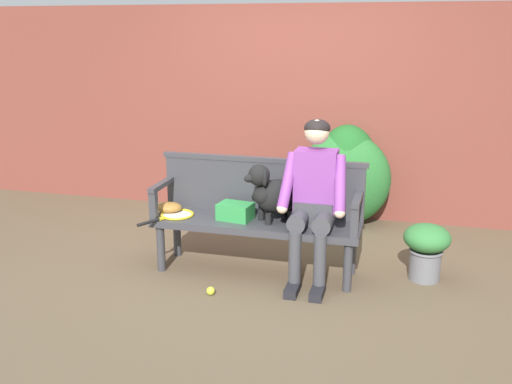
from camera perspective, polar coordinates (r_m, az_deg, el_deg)
The scene contains 15 objects.
ground_plane at distance 5.02m, azimuth 0.00°, elevation -7.91°, with size 40.00×40.00×0.00m, color brown.
brick_garden_fence at distance 6.47m, azimuth 4.27°, elevation 8.00°, with size 8.00×0.30×2.29m, color brown.
hedge_bush_mid_right at distance 6.19m, azimuth 8.95°, elevation 1.74°, with size 0.70×0.66×1.07m, color #1E5B23.
hedge_bush_far_left at distance 6.15m, azimuth 8.75°, elevation 1.30°, with size 0.98×0.59×0.99m, color #286B2D.
garden_bench at distance 4.87m, azimuth 0.00°, elevation -3.53°, with size 1.76×0.48×0.47m.
bench_backrest at distance 4.97m, azimuth 0.63°, elevation 0.69°, with size 1.80×0.06×0.50m.
bench_armrest_left_end at distance 4.99m, azimuth -9.64°, elevation -0.13°, with size 0.06×0.48×0.28m.
bench_armrest_right_end at distance 4.57m, azimuth 9.97°, elevation -1.63°, with size 0.06×0.48×0.28m.
person_seated at distance 4.67m, azimuth 5.78°, elevation -0.23°, with size 0.56×0.64×1.34m.
dog_on_bench at distance 4.76m, azimuth 1.57°, elevation -0.06°, with size 0.46×0.43×0.50m.
tennis_racket at distance 5.01m, azimuth -8.08°, elevation -2.29°, with size 0.41×0.57×0.03m.
baseball_glove at distance 5.11m, azimuth -8.62°, elevation -1.52°, with size 0.22×0.17×0.09m, color #9E6B2D.
sports_bag at distance 4.86m, azimuth -2.06°, elevation -1.94°, with size 0.28×0.20×0.14m, color #2D8E42.
tennis_ball at distance 4.62m, azimuth -4.53°, elevation -9.77°, with size 0.07×0.07×0.07m, color #CCDB33.
potted_plant at distance 4.98m, azimuth 16.57°, elevation -5.27°, with size 0.38×0.38×0.48m.
Camera 1 is at (1.18, -4.44, 2.03)m, focal length 40.25 mm.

